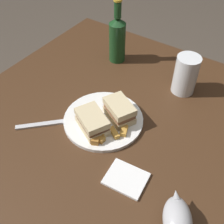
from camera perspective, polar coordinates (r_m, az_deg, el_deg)
The scene contains 15 objects.
ground_plane at distance 1.59m, azimuth 1.09°, elevation -20.40°, with size 6.00×6.00×0.00m, color #4C4238.
dining_table at distance 1.24m, azimuth 1.34°, elevation -13.13°, with size 1.04×0.98×0.77m, color #422816.
plate at distance 0.91m, azimuth -1.78°, elevation -1.59°, with size 0.26×0.26×0.01m, color white.
sandwich_half_left at distance 0.86m, azimuth -4.09°, elevation -2.01°, with size 0.13×0.12×0.06m.
sandwich_half_right at distance 0.89m, azimuth 1.53°, elevation 0.30°, with size 0.12×0.11×0.06m.
potato_wedge_front at distance 0.86m, azimuth -1.71°, elevation -4.22°, with size 0.04×0.02×0.02m, color gold.
potato_wedge_middle at distance 0.85m, azimuth -3.37°, elevation -4.95°, with size 0.05×0.02×0.02m, color #B77F33.
potato_wedge_back at distance 0.84m, azimuth -3.31°, elevation -5.23°, with size 0.05×0.02×0.02m, color #AD702D.
potato_wedge_left_edge at distance 0.86m, azimuth 2.47°, elevation -3.89°, with size 0.04×0.02×0.01m, color gold.
potato_wedge_right_edge at distance 0.86m, azimuth 0.45°, elevation -4.30°, with size 0.05×0.02×0.01m, color gold.
pint_glass at distance 1.02m, azimuth 14.82°, elevation 7.04°, with size 0.08×0.08×0.14m.
gravy_boat at distance 0.70m, azimuth 13.29°, elevation -20.73°, with size 0.12×0.13×0.07m.
cider_bottle at distance 1.13m, azimuth 1.09°, elevation 15.02°, with size 0.07×0.07×0.26m.
napkin at distance 0.78m, azimuth 2.91°, elevation -13.52°, with size 0.11×0.09×0.01m, color white.
fork at distance 0.93m, azimuth -13.89°, elevation -2.44°, with size 0.18×0.02×0.01m, color silver.
Camera 1 is at (-0.34, 0.55, 1.45)m, focal length 44.40 mm.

